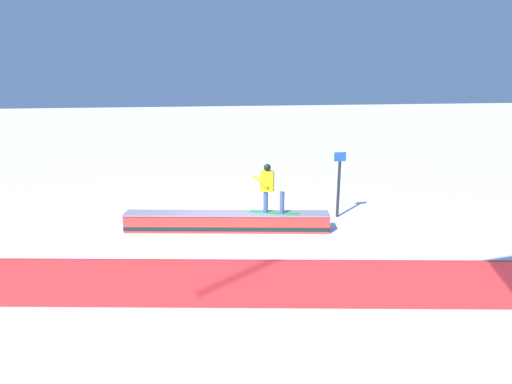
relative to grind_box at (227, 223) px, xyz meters
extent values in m
plane|color=white|center=(0.00, 0.00, -0.26)|extent=(120.00, 120.00, 0.00)
cube|color=red|center=(0.00, 0.00, 0.01)|extent=(6.24, 1.72, 0.54)
cube|color=black|center=(0.00, 0.00, -0.13)|extent=(6.25, 1.73, 0.13)
cube|color=gray|center=(0.00, 0.00, 0.30)|extent=(6.25, 1.77, 0.04)
cube|color=#2F9356|center=(-1.41, 0.27, 0.32)|extent=(1.49, 0.84, 0.01)
cylinder|color=#3D558E|center=(-1.18, 0.17, 0.66)|extent=(0.18, 0.18, 0.67)
cylinder|color=#3D558E|center=(-1.65, 0.37, 0.66)|extent=(0.18, 0.18, 0.67)
cube|color=yellow|center=(-1.22, 0.19, 1.31)|extent=(0.46, 0.38, 0.62)
sphere|color=black|center=(-1.22, 0.19, 1.72)|extent=(0.22, 0.22, 0.22)
cylinder|color=yellow|center=(-0.99, 0.27, 1.34)|extent=(0.49, 0.27, 0.40)
cylinder|color=yellow|center=(-1.37, 0.07, 1.34)|extent=(0.13, 0.12, 0.55)
cube|color=red|center=(0.00, 4.67, 0.27)|extent=(10.45, 2.05, 1.06)
cylinder|color=#262628|center=(-3.84, -0.71, 0.70)|extent=(0.10, 0.10, 1.92)
cube|color=blue|center=(-3.84, -0.71, 1.80)|extent=(0.40, 0.04, 0.30)
camera|label=1|loc=(1.33, 12.46, 4.31)|focal=30.09mm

